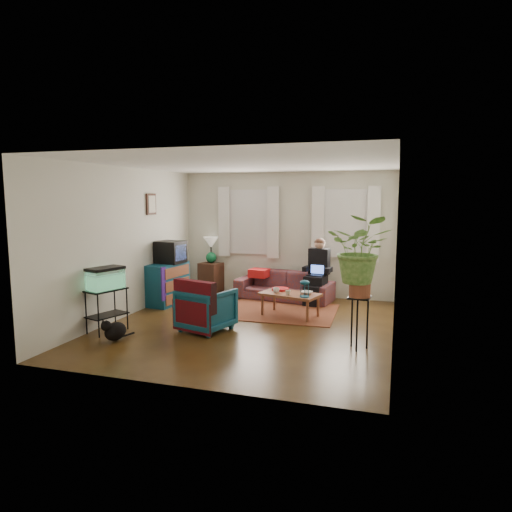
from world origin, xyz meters
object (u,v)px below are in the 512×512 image
(dresser, at_px, (168,284))
(coffee_table, at_px, (290,305))
(sofa, at_px, (284,281))
(aquarium_stand, at_px, (107,311))
(side_table, at_px, (211,277))
(armchair, at_px, (206,307))
(plant_stand, at_px, (359,323))

(dresser, xyz_separation_m, coffee_table, (2.50, -0.21, -0.19))
(sofa, bearing_deg, aquarium_stand, -116.91)
(dresser, relative_size, coffee_table, 0.89)
(side_table, relative_size, aquarium_stand, 0.95)
(dresser, xyz_separation_m, armchair, (1.43, -1.40, -0.03))
(sofa, distance_m, aquarium_stand, 3.66)
(side_table, distance_m, aquarium_stand, 3.34)
(sofa, bearing_deg, side_table, 177.60)
(plant_stand, bearing_deg, side_table, 139.11)
(coffee_table, bearing_deg, aquarium_stand, -130.24)
(dresser, distance_m, plant_stand, 4.11)
(dresser, relative_size, armchair, 1.20)
(armchair, relative_size, plant_stand, 1.01)
(side_table, height_order, plant_stand, plant_stand)
(coffee_table, distance_m, plant_stand, 1.91)
(sofa, height_order, aquarium_stand, sofa)
(side_table, xyz_separation_m, coffee_table, (2.16, -1.59, -0.11))
(armchair, distance_m, coffee_table, 1.61)
(sofa, xyz_separation_m, armchair, (-0.65, -2.46, -0.01))
(sofa, xyz_separation_m, aquarium_stand, (-2.09, -3.01, -0.05))
(dresser, height_order, plant_stand, dresser)
(plant_stand, bearing_deg, coffee_table, 132.71)
(coffee_table, bearing_deg, dresser, -169.67)
(dresser, distance_m, armchair, 2.00)
(dresser, height_order, coffee_table, dresser)
(side_table, relative_size, coffee_table, 0.63)
(sofa, relative_size, aquarium_stand, 2.90)
(aquarium_stand, xyz_separation_m, coffee_table, (2.51, 1.74, -0.13))
(side_table, bearing_deg, plant_stand, -40.89)
(side_table, distance_m, dresser, 1.42)
(sofa, height_order, armchair, sofa)
(armchair, xyz_separation_m, coffee_table, (1.07, 1.19, -0.16))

